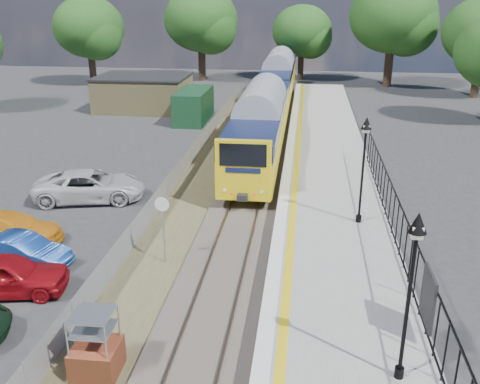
% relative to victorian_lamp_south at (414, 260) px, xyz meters
% --- Properties ---
extents(ground, '(120.00, 120.00, 0.00)m').
position_rel_victorian_lamp_south_xyz_m(ground, '(-5.50, 4.00, -4.30)').
color(ground, '#2D2D30').
rests_on(ground, ground).
extents(track_bed, '(5.90, 80.00, 0.29)m').
position_rel_victorian_lamp_south_xyz_m(track_bed, '(-5.97, 13.67, -4.21)').
color(track_bed, '#473F38').
rests_on(track_bed, ground).
extents(platform, '(5.00, 70.00, 0.90)m').
position_rel_victorian_lamp_south_xyz_m(platform, '(-1.30, 12.00, -3.85)').
color(platform, gray).
rests_on(platform, ground).
extents(platform_edge, '(0.90, 70.00, 0.01)m').
position_rel_victorian_lamp_south_xyz_m(platform_edge, '(-3.36, 12.00, -3.39)').
color(platform_edge, silver).
rests_on(platform_edge, platform).
extents(victorian_lamp_south, '(0.44, 0.44, 4.60)m').
position_rel_victorian_lamp_south_xyz_m(victorian_lamp_south, '(0.00, 0.00, 0.00)').
color(victorian_lamp_south, black).
rests_on(victorian_lamp_south, platform).
extents(victorian_lamp_north, '(0.44, 0.44, 4.60)m').
position_rel_victorian_lamp_south_xyz_m(victorian_lamp_north, '(-0.20, 10.00, 0.00)').
color(victorian_lamp_north, black).
rests_on(victorian_lamp_north, platform).
extents(palisade_fence, '(0.12, 26.00, 2.00)m').
position_rel_victorian_lamp_south_xyz_m(palisade_fence, '(1.05, 6.24, -2.46)').
color(palisade_fence, black).
rests_on(palisade_fence, platform).
extents(wire_fence, '(0.06, 52.00, 1.20)m').
position_rel_victorian_lamp_south_xyz_m(wire_fence, '(-9.70, 16.00, -3.70)').
color(wire_fence, '#999EA3').
rests_on(wire_fence, ground).
extents(outbuilding, '(10.80, 10.10, 3.12)m').
position_rel_victorian_lamp_south_xyz_m(outbuilding, '(-16.41, 35.21, -2.78)').
color(outbuilding, '#9C8D58').
rests_on(outbuilding, ground).
extents(tree_line, '(56.80, 43.80, 11.88)m').
position_rel_victorian_lamp_south_xyz_m(tree_line, '(-4.10, 46.00, 2.31)').
color(tree_line, '#332319').
rests_on(tree_line, ground).
extents(train, '(2.82, 40.83, 3.51)m').
position_rel_victorian_lamp_south_xyz_m(train, '(-5.50, 32.74, -1.96)').
color(train, yellow).
rests_on(train, ground).
extents(brick_plinth, '(1.28, 1.28, 2.04)m').
position_rel_victorian_lamp_south_xyz_m(brick_plinth, '(-8.21, 0.20, -3.32)').
color(brick_plinth, brown).
rests_on(brick_plinth, ground).
extents(speed_sign, '(0.58, 0.10, 2.86)m').
position_rel_victorian_lamp_south_xyz_m(speed_sign, '(-8.00, 6.89, -2.35)').
color(speed_sign, '#999EA3').
rests_on(speed_sign, ground).
extents(car_red, '(4.63, 2.51, 1.49)m').
position_rel_victorian_lamp_south_xyz_m(car_red, '(-13.09, 4.02, -3.55)').
color(car_red, maroon).
rests_on(car_red, ground).
extents(car_blue, '(4.03, 2.00, 1.27)m').
position_rel_victorian_lamp_south_xyz_m(car_blue, '(-13.53, 6.07, -3.66)').
color(car_blue, navy).
rests_on(car_blue, ground).
extents(car_yellow, '(4.53, 2.02, 1.29)m').
position_rel_victorian_lamp_south_xyz_m(car_yellow, '(-15.07, 8.03, -3.65)').
color(car_yellow, orange).
rests_on(car_yellow, ground).
extents(car_white, '(6.07, 3.78, 1.57)m').
position_rel_victorian_lamp_south_xyz_m(car_white, '(-13.64, 13.27, -3.51)').
color(car_white, silver).
rests_on(car_white, ground).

